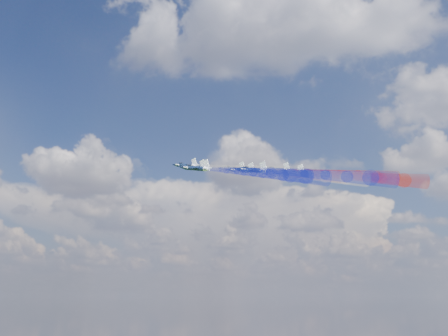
% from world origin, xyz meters
% --- Properties ---
extents(jet_lead, '(15.33, 14.22, 7.05)m').
position_xyz_m(jet_lead, '(-38.41, 25.82, 139.43)').
color(jet_lead, black).
extents(trail_lead, '(34.21, 19.68, 11.87)m').
position_xyz_m(trail_lead, '(-17.76, 15.97, 134.67)').
color(trail_lead, white).
extents(jet_inner_left, '(15.33, 14.22, 7.05)m').
position_xyz_m(jet_inner_left, '(-31.53, 13.00, 135.34)').
color(jet_inner_left, black).
extents(trail_inner_left, '(34.21, 19.68, 11.87)m').
position_xyz_m(trail_inner_left, '(-10.88, 3.14, 130.58)').
color(trail_inner_left, '#1923D5').
extents(jet_inner_right, '(15.33, 14.22, 7.05)m').
position_xyz_m(jet_inner_right, '(-23.65, 30.23, 138.34)').
color(jet_inner_right, black).
extents(trail_inner_right, '(34.21, 19.68, 11.87)m').
position_xyz_m(trail_inner_right, '(-3.00, 20.37, 133.58)').
color(trail_inner_right, red).
extents(jet_outer_left, '(15.33, 14.22, 7.05)m').
position_xyz_m(jet_outer_left, '(-26.26, -0.73, 131.67)').
color(jet_outer_left, black).
extents(trail_outer_left, '(34.21, 19.68, 11.87)m').
position_xyz_m(trail_outer_left, '(-5.61, -10.59, 126.90)').
color(trail_outer_left, '#1923D5').
extents(jet_center_third, '(15.33, 14.22, 7.05)m').
position_xyz_m(jet_center_third, '(-17.79, 17.02, 134.51)').
color(jet_center_third, black).
extents(trail_center_third, '(34.21, 19.68, 11.87)m').
position_xyz_m(trail_center_third, '(2.86, 7.17, 129.74)').
color(trail_center_third, white).
extents(jet_outer_right, '(15.33, 14.22, 7.05)m').
position_xyz_m(jet_outer_right, '(-9.68, 33.27, 137.95)').
color(jet_outer_right, black).
extents(trail_outer_right, '(34.21, 19.68, 11.87)m').
position_xyz_m(trail_outer_right, '(10.97, 23.41, 133.18)').
color(trail_outer_right, red).
extents(jet_rear_left, '(15.33, 14.22, 7.05)m').
position_xyz_m(jet_rear_left, '(-11.65, 4.00, 131.35)').
color(jet_rear_left, black).
extents(trail_rear_left, '(34.21, 19.68, 11.87)m').
position_xyz_m(trail_rear_left, '(9.00, -5.86, 126.58)').
color(trail_rear_left, '#1923D5').
extents(jet_rear_right, '(15.33, 14.22, 7.05)m').
position_xyz_m(jet_rear_right, '(-3.51, 20.09, 133.81)').
color(jet_rear_right, black).
extents(trail_rear_right, '(34.21, 19.68, 11.87)m').
position_xyz_m(trail_rear_right, '(17.14, 10.23, 129.05)').
color(trail_rear_right, red).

